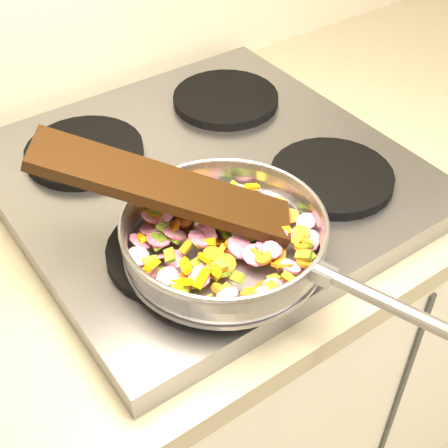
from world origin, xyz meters
TOP-DOWN VIEW (x-y plane):
  - base_cabinet at (0.00, 1.67)m, footprint 3.00×0.65m
  - cooktop at (-0.70, 1.67)m, footprint 0.60×0.60m
  - grate_fl at (-0.84, 1.52)m, footprint 0.19×0.19m
  - grate_fr at (-0.56, 1.52)m, footprint 0.19×0.19m
  - grate_bl at (-0.84, 1.81)m, footprint 0.19×0.19m
  - grate_br at (-0.56, 1.81)m, footprint 0.19×0.19m
  - saute_pan at (-0.79, 1.48)m, footprint 0.31×0.46m
  - vegetable_heap at (-0.79, 1.49)m, footprint 0.25×0.26m
  - wooden_spatula at (-0.84, 1.55)m, footprint 0.31×0.26m

SIDE VIEW (x-z plane):
  - base_cabinet at x=0.00m, z-range 0.00..0.86m
  - cooktop at x=-0.70m, z-range 0.90..0.94m
  - grate_fl at x=-0.84m, z-range 0.94..0.96m
  - grate_fr at x=-0.56m, z-range 0.94..0.96m
  - grate_bl at x=-0.84m, z-range 0.94..0.96m
  - grate_br at x=-0.56m, z-range 0.94..0.96m
  - vegetable_heap at x=-0.79m, z-range 0.95..1.00m
  - saute_pan at x=-0.79m, z-range 0.96..1.01m
  - wooden_spatula at x=-0.84m, z-range 0.97..1.11m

